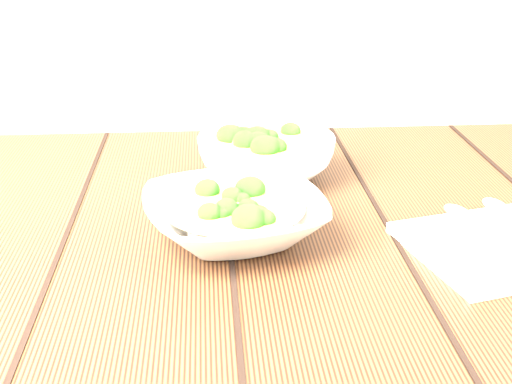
% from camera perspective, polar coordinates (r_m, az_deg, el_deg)
% --- Properties ---
extents(table, '(1.20, 0.80, 0.75)m').
position_cam_1_polar(table, '(0.96, -0.90, -9.01)').
color(table, '#361F0F').
rests_on(table, ground).
extents(soup_bowl_front, '(0.26, 0.26, 0.06)m').
position_cam_1_polar(soup_bowl_front, '(0.86, -1.75, -1.88)').
color(soup_bowl_front, silver).
rests_on(soup_bowl_front, table).
extents(soup_bowl_back, '(0.22, 0.22, 0.07)m').
position_cam_1_polar(soup_bowl_back, '(1.05, 0.82, 2.95)').
color(soup_bowl_back, silver).
rests_on(soup_bowl_back, table).
extents(trivet, '(0.14, 0.14, 0.03)m').
position_cam_1_polar(trivet, '(0.94, -2.76, -0.69)').
color(trivet, black).
rests_on(trivet, table).
extents(napkin, '(0.26, 0.23, 0.01)m').
position_cam_1_polar(napkin, '(0.89, 19.45, -4.04)').
color(napkin, beige).
rests_on(napkin, table).
extents(spoon_left, '(0.05, 0.18, 0.01)m').
position_cam_1_polar(spoon_left, '(0.91, 17.06, -2.42)').
color(spoon_left, '#B4AD9F').
rests_on(spoon_left, napkin).
extents(spoon_right, '(0.03, 0.18, 0.01)m').
position_cam_1_polar(spoon_right, '(0.94, 19.48, -1.89)').
color(spoon_right, '#B4AD9F').
rests_on(spoon_right, napkin).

